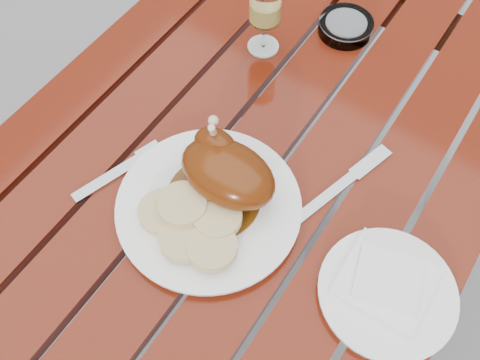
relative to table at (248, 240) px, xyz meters
name	(u,v)px	position (x,y,z in m)	size (l,w,h in m)	color
ground	(246,293)	(0.00, 0.00, -0.38)	(60.00, 60.00, 0.00)	slate
table	(248,240)	(0.00, 0.00, 0.00)	(0.80, 1.20, 0.75)	maroon
dinner_plate	(209,207)	(0.01, -0.13, 0.38)	(0.30, 0.30, 0.02)	white
roast_duck	(225,170)	(0.01, -0.09, 0.44)	(0.17, 0.16, 0.12)	#532C09
bread_dumplings	(192,224)	(0.01, -0.18, 0.41)	(0.18, 0.13, 0.03)	tan
wine_glass	(265,19)	(-0.11, 0.22, 0.45)	(0.06, 0.06, 0.14)	#F1E16D
side_plate	(387,293)	(0.31, -0.10, 0.38)	(0.20, 0.20, 0.02)	white
napkin	(386,281)	(0.30, -0.09, 0.40)	(0.13, 0.12, 0.01)	white
ashtray	(346,27)	(0.00, 0.34, 0.39)	(0.11, 0.11, 0.03)	#B2B7BC
fork	(115,174)	(-0.16, -0.17, 0.38)	(0.02, 0.16, 0.01)	gray
knife	(336,189)	(0.16, 0.01, 0.38)	(0.02, 0.18, 0.01)	gray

